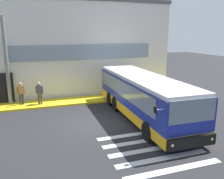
{
  "coord_description": "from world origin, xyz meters",
  "views": [
    {
      "loc": [
        -3.11,
        -13.15,
        5.3
      ],
      "look_at": [
        2.07,
        1.87,
        1.5
      ],
      "focal_mm": 37.89,
      "sensor_mm": 36.0,
      "label": 1
    }
  ],
  "objects": [
    {
      "name": "passenger_by_doorway",
      "position": [
        -2.65,
        4.56,
        1.11
      ],
      "size": [
        0.54,
        0.48,
        1.68
      ],
      "color": "#4C4233",
      "rests_on": "boarding_curb"
    },
    {
      "name": "ground_plane",
      "position": [
        0.0,
        0.0,
        -0.01
      ],
      "size": [
        80.0,
        90.0,
        0.02
      ],
      "primitive_type": "cube",
      "color": "#232326",
      "rests_on": "ground"
    },
    {
      "name": "bus_main_foreground",
      "position": [
        3.44,
        -0.16,
        1.33
      ],
      "size": [
        3.22,
        10.31,
        2.7
      ],
      "color": "navy",
      "rests_on": "ground"
    },
    {
      "name": "passenger_near_column",
      "position": [
        -3.96,
        4.86,
        1.08
      ],
      "size": [
        0.56,
        0.33,
        1.68
      ],
      "color": "#2D2D33",
      "rests_on": "boarding_curb"
    },
    {
      "name": "terminal_building",
      "position": [
        -0.67,
        11.55,
        4.04
      ],
      "size": [
        19.59,
        13.8,
        8.09
      ],
      "color": "silver",
      "rests_on": "ground"
    },
    {
      "name": "boarding_curb",
      "position": [
        0.0,
        4.8,
        0.07
      ],
      "size": [
        21.79,
        2.0,
        0.15
      ],
      "primitive_type": "cube",
      "color": "yellow",
      "rests_on": "ground"
    },
    {
      "name": "bay_paint_stripes",
      "position": [
        2.0,
        -4.2,
        0.0
      ],
      "size": [
        4.4,
        3.96,
        0.01
      ],
      "color": "silver",
      "rests_on": "ground"
    },
    {
      "name": "entry_support_column",
      "position": [
        -4.76,
        5.4,
        3.32
      ],
      "size": [
        0.28,
        0.28,
        6.34
      ],
      "primitive_type": "cylinder",
      "color": "slate",
      "rests_on": "boarding_curb"
    }
  ]
}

